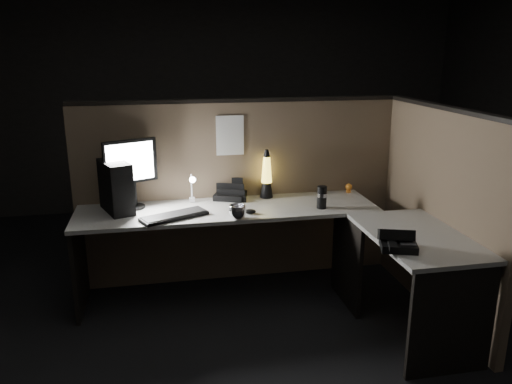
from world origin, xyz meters
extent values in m
plane|color=black|center=(0.00, 0.00, 0.00)|extent=(6.00, 6.00, 0.00)
plane|color=#282623|center=(0.00, 3.00, 1.35)|extent=(6.00, 0.00, 6.00)
cube|color=brown|center=(0.00, 0.93, 0.75)|extent=(2.66, 0.06, 1.50)
cube|color=brown|center=(1.33, 0.10, 0.75)|extent=(0.06, 1.66, 1.50)
cube|color=#A5A39C|center=(-0.15, 0.60, 0.71)|extent=(2.30, 0.60, 0.03)
cube|color=#A5A39C|center=(1.00, -0.20, 0.71)|extent=(0.60, 1.00, 0.03)
cube|color=black|center=(-1.28, 0.60, 0.35)|extent=(0.03, 0.55, 0.70)
cube|color=black|center=(1.00, -0.68, 0.35)|extent=(0.55, 0.03, 0.70)
cube|color=black|center=(0.72, 0.30, 0.35)|extent=(0.03, 0.55, 0.70)
cube|color=black|center=(-0.98, 0.69, 0.92)|extent=(0.28, 0.40, 0.38)
cylinder|color=black|center=(-0.86, 0.75, 0.74)|extent=(0.18, 0.18, 0.01)
cube|color=black|center=(-0.86, 0.77, 0.84)|extent=(0.06, 0.06, 0.20)
cube|color=black|center=(-0.86, 0.76, 1.09)|extent=(0.39, 0.20, 0.33)
cube|color=white|center=(-0.86, 0.74, 1.09)|extent=(0.33, 0.15, 0.28)
cube|color=black|center=(-0.56, 0.45, 0.74)|extent=(0.51, 0.35, 0.02)
ellipsoid|color=black|center=(-0.01, 0.43, 0.75)|extent=(0.10, 0.08, 0.03)
cube|color=silver|center=(-0.41, 0.82, 0.75)|extent=(0.04, 0.05, 0.03)
cylinder|color=silver|center=(-0.41, 0.82, 0.86)|extent=(0.01, 0.01, 0.19)
cylinder|color=silver|center=(-0.41, 0.75, 0.95)|extent=(0.01, 0.13, 0.01)
sphere|color=white|center=(-0.41, 0.68, 0.95)|extent=(0.05, 0.05, 0.05)
cube|color=black|center=(-0.10, 0.85, 0.75)|extent=(0.30, 0.28, 0.05)
cube|color=black|center=(-0.10, 0.81, 0.79)|extent=(0.23, 0.10, 0.09)
cube|color=black|center=(-0.10, 0.92, 0.83)|extent=(0.23, 0.10, 0.16)
cone|color=black|center=(0.20, 0.83, 0.79)|extent=(0.11, 0.11, 0.13)
cone|color=yellow|center=(0.20, 0.83, 0.96)|extent=(0.09, 0.09, 0.21)
sphere|color=#913B15|center=(0.20, 0.83, 0.90)|extent=(0.04, 0.04, 0.04)
sphere|color=#913B15|center=(0.20, 0.83, 0.97)|extent=(0.03, 0.03, 0.03)
cone|color=black|center=(0.20, 0.83, 1.10)|extent=(0.05, 0.05, 0.06)
cylinder|color=black|center=(0.56, 0.46, 0.82)|extent=(0.08, 0.08, 0.17)
imported|color=silver|center=(-0.12, 0.34, 0.78)|extent=(0.17, 0.17, 0.10)
sphere|color=orange|center=(0.92, 0.83, 0.78)|extent=(0.06, 0.06, 0.06)
cube|color=white|center=(-0.08, 0.90, 1.24)|extent=(0.22, 0.00, 0.32)
cube|color=black|center=(0.76, -0.41, 0.75)|extent=(0.26, 0.24, 0.05)
cube|color=black|center=(0.76, -0.37, 0.81)|extent=(0.24, 0.19, 0.10)
cube|color=black|center=(0.70, -0.45, 0.78)|extent=(0.09, 0.16, 0.03)
cube|color=#3F3F42|center=(0.81, -0.44, 0.78)|extent=(0.12, 0.12, 0.00)
camera|label=1|loc=(-0.64, -3.02, 1.92)|focal=35.00mm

